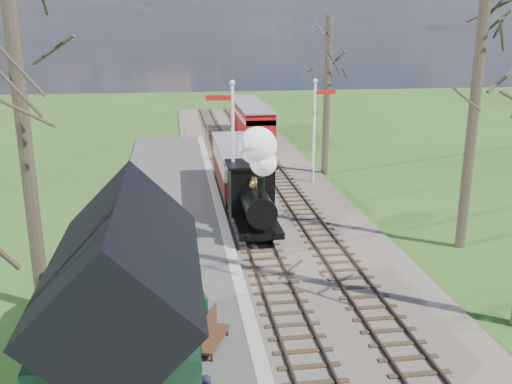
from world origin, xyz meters
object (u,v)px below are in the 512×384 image
locomotive (255,187)px  coach (238,166)px  station_shed (127,312)px  bench (210,333)px  semaphore_far (316,123)px  semaphore_near (231,142)px  red_carriage_b (246,115)px  red_carriage_a (256,126)px  sign_board (204,311)px

locomotive → coach: locomotive is taller
station_shed → bench: size_ratio=4.01×
station_shed → semaphore_far: 20.01m
bench → semaphore_near: bearing=80.9°
semaphore_far → coach: 5.00m
bench → coach: bearing=80.7°
semaphore_far → red_carriage_b: 15.99m
locomotive → coach: 6.09m
station_shed → red_carriage_b: size_ratio=1.17×
coach → red_carriage_b: bearing=81.5°
semaphore_near → red_carriage_a: bearing=78.3°
red_carriage_b → red_carriage_a: bearing=-90.0°
station_shed → locomotive: bearing=67.5°
semaphore_near → station_shed: bearing=-106.4°
semaphore_far → red_carriage_a: 10.59m
semaphore_near → bench: (-1.63, -10.25, -3.01)m
locomotive → sign_board: locomotive is taller
station_shed → semaphore_near: bearing=73.6°
semaphore_near → coach: bearing=80.1°
coach → bench: (-2.40, -14.64, -0.94)m
station_shed → sign_board: 3.56m
coach → semaphore_far: bearing=20.1°
red_carriage_a → bench: bearing=-100.7°
locomotive → station_shed: bearing=-112.5°
locomotive → red_carriage_b: bearing=83.6°
station_shed → red_carriage_b: bearing=78.5°
coach → sign_board: bearing=-100.3°
coach → bench: size_ratio=4.68×
semaphore_far → red_carriage_a: bearing=99.8°
sign_board → bench: 0.93m
red_carriage_b → sign_board: red_carriage_b is taller
station_shed → coach: (4.30, 16.40, -0.72)m
semaphore_far → red_carriage_a: semaphore_far is taller
coach → red_carriage_b: (2.60, 17.39, 0.02)m
locomotive → red_carriage_a: size_ratio=0.86×
semaphore_near → red_carriage_b: (3.37, 21.79, -2.06)m
bench → station_shed: bearing=-137.2°
station_shed → bench: (1.89, 1.75, -1.66)m
locomotive → bench: locomotive is taller
locomotive → red_carriage_a: 18.15m
station_shed → locomotive: 11.19m
station_shed → coach: station_shed is taller
coach → red_carriage_a: bearing=77.7°
bench → sign_board: bearing=95.8°
coach → red_carriage_b: red_carriage_b is taller
semaphore_near → sign_board: size_ratio=5.65×
station_shed → semaphore_far: bearing=64.3°
red_carriage_b → sign_board: bearing=-99.3°
coach → locomotive: bearing=-90.1°
semaphore_far → bench: bearing=-112.6°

